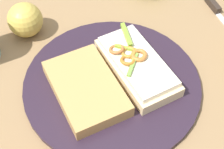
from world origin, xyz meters
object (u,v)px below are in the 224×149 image
Objects in this scene: plate at (112,83)px; sandwich at (136,65)px; apple_4 at (25,20)px; knife at (217,10)px; bread_slice_side at (86,88)px.

sandwich reaches higher than plate.
apple_4 is 0.59× the size of knife.
sandwich is 0.26m from knife.
bread_slice_side is (-0.04, -0.03, 0.02)m from plate.
sandwich is 0.24m from apple_4.
bread_slice_side is 1.34× the size of knife.
apple_4 reaches higher than plate.
bread_slice_side is 0.21m from apple_4.
plate is 2.00× the size of bread_slice_side.
sandwich is 2.69× the size of apple_4.
plate is 2.68× the size of knife.
apple_4 is at bearing -167.99° from bread_slice_side.
plate is at bearing 91.76° from bread_slice_side.
apple_4 reaches higher than knife.
bread_slice_side is (-0.08, -0.06, -0.00)m from sandwich.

